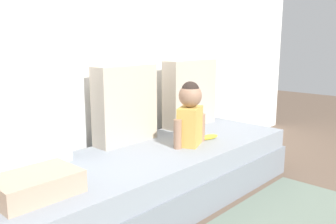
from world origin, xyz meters
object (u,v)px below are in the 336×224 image
at_px(couch, 155,177).
at_px(throw_pillow_center, 125,104).
at_px(banana, 209,137).
at_px(throw_pillow_left, 28,122).
at_px(toddler, 190,113).
at_px(throw_pillow_right, 190,93).
at_px(folded_blanket, 36,185).

height_order(couch, throw_pillow_center, throw_pillow_center).
bearing_deg(banana, couch, 166.61).
xyz_separation_m(throw_pillow_left, throw_pillow_center, (0.74, 0.00, 0.01)).
xyz_separation_m(throw_pillow_left, toddler, (1.01, -0.39, -0.05)).
distance_m(throw_pillow_center, throw_pillow_right, 0.74).
bearing_deg(throw_pillow_right, couch, -157.78).
height_order(throw_pillow_left, banana, throw_pillow_left).
height_order(couch, throw_pillow_right, throw_pillow_right).
relative_size(couch, banana, 14.05).
bearing_deg(toddler, throw_pillow_left, 158.84).
bearing_deg(throw_pillow_left, throw_pillow_center, 0.00).
relative_size(throw_pillow_left, toddler, 1.21).
bearing_deg(throw_pillow_center, throw_pillow_left, 180.00).
relative_size(throw_pillow_left, throw_pillow_right, 0.97).
bearing_deg(throw_pillow_center, toddler, -55.19).
height_order(throw_pillow_right, banana, throw_pillow_right).
relative_size(toddler, banana, 2.72).
xyz_separation_m(throw_pillow_left, throw_pillow_right, (1.48, 0.00, 0.01)).
bearing_deg(banana, throw_pillow_left, 161.11).
relative_size(throw_pillow_right, folded_blanket, 1.44).
distance_m(couch, toddler, 0.52).
bearing_deg(throw_pillow_center, banana, -41.29).
height_order(couch, banana, banana).
height_order(throw_pillow_center, banana, throw_pillow_center).
height_order(throw_pillow_center, folded_blanket, throw_pillow_center).
height_order(throw_pillow_center, toddler, throw_pillow_center).
bearing_deg(couch, throw_pillow_center, 90.00).
distance_m(throw_pillow_center, banana, 0.68).
relative_size(throw_pillow_right, toddler, 1.25).
xyz_separation_m(couch, throw_pillow_left, (-0.74, 0.30, 0.48)).
xyz_separation_m(couch, banana, (0.47, -0.11, 0.22)).
bearing_deg(folded_blanket, throw_pillow_left, 66.69).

